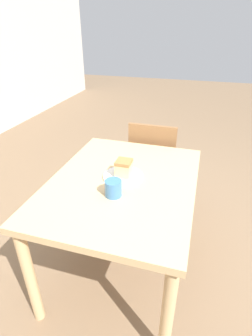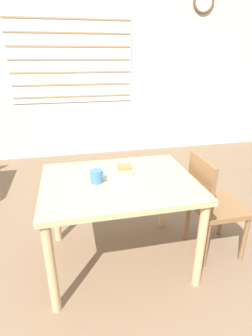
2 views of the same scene
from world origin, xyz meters
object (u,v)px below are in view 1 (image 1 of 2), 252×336
(dining_table_near, at_px, (123,194))
(plate, at_px, (123,176))
(chair_near_window, at_px, (153,163))
(coffee_mug, at_px, (114,188))
(cake_slice, at_px, (124,168))

(dining_table_near, relative_size, plate, 4.54)
(dining_table_near, distance_m, plate, 0.11)
(dining_table_near, distance_m, chair_near_window, 0.75)
(plate, bearing_deg, chair_near_window, -4.47)
(chair_near_window, bearing_deg, coffee_mug, 86.89)
(dining_table_near, bearing_deg, plate, 12.81)
(plate, bearing_deg, coffee_mug, -178.09)
(dining_table_near, xyz_separation_m, cake_slice, (0.04, 0.01, 0.16))
(chair_near_window, relative_size, coffee_mug, 8.64)
(chair_near_window, xyz_separation_m, coffee_mug, (-0.88, 0.05, 0.30))
(plate, bearing_deg, cake_slice, -9.10)
(chair_near_window, distance_m, cake_slice, 0.75)
(cake_slice, height_order, coffee_mug, cake_slice)
(chair_near_window, bearing_deg, dining_table_near, 86.40)
(plate, height_order, cake_slice, cake_slice)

